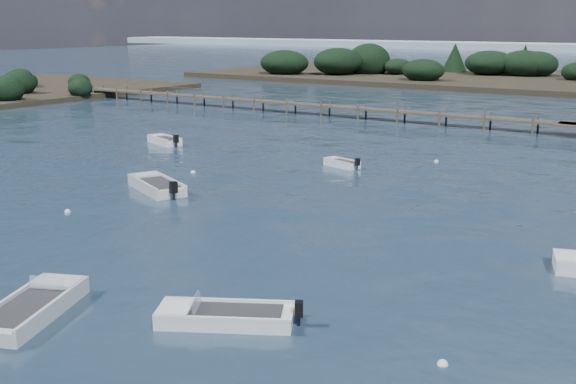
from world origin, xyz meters
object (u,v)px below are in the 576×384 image
Objects in this scene: jetty at (325,106)px; tender_far_grey at (165,142)px; dinghy_mid_grey at (157,188)px; tender_far_white at (342,165)px; dinghy_mid_white_a at (225,319)px; dinghy_near_olive at (32,311)px.

tender_far_grey is at bearing -93.78° from jetty.
dinghy_mid_grey reaches higher than tender_far_grey.
dinghy_mid_grey is at bearing -114.07° from tender_far_white.
dinghy_mid_white_a is 6.47m from dinghy_near_olive.
tender_far_white is at bearing 98.29° from dinghy_near_olive.
tender_far_white is 27.90m from dinghy_near_olive.
dinghy_mid_white_a is at bearing 28.87° from dinghy_near_olive.
dinghy_mid_white_a is 1.20× the size of tender_far_grey.
tender_far_white is at bearing -56.51° from jetty.
dinghy_mid_white_a is 26.33m from tender_far_white.
dinghy_near_olive is 34.37m from tender_far_grey.
dinghy_mid_grey is (-9.41, 15.56, 0.01)m from dinghy_near_olive.
dinghy_near_olive is at bearing -53.81° from tender_far_grey.
dinghy_near_olive is at bearing -151.13° from dinghy_mid_white_a.
dinghy_near_olive is at bearing -81.71° from tender_far_white.
tender_far_white is 0.05× the size of jetty.
tender_far_grey is 0.06× the size of jetty.
dinghy_mid_white_a is 1.56× the size of tender_far_white.
dinghy_near_olive is at bearing -69.36° from jetty.
jetty reaches higher than dinghy_mid_white_a.
jetty is at bearing 105.30° from dinghy_mid_grey.
tender_far_grey is 22.31m from jetty.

